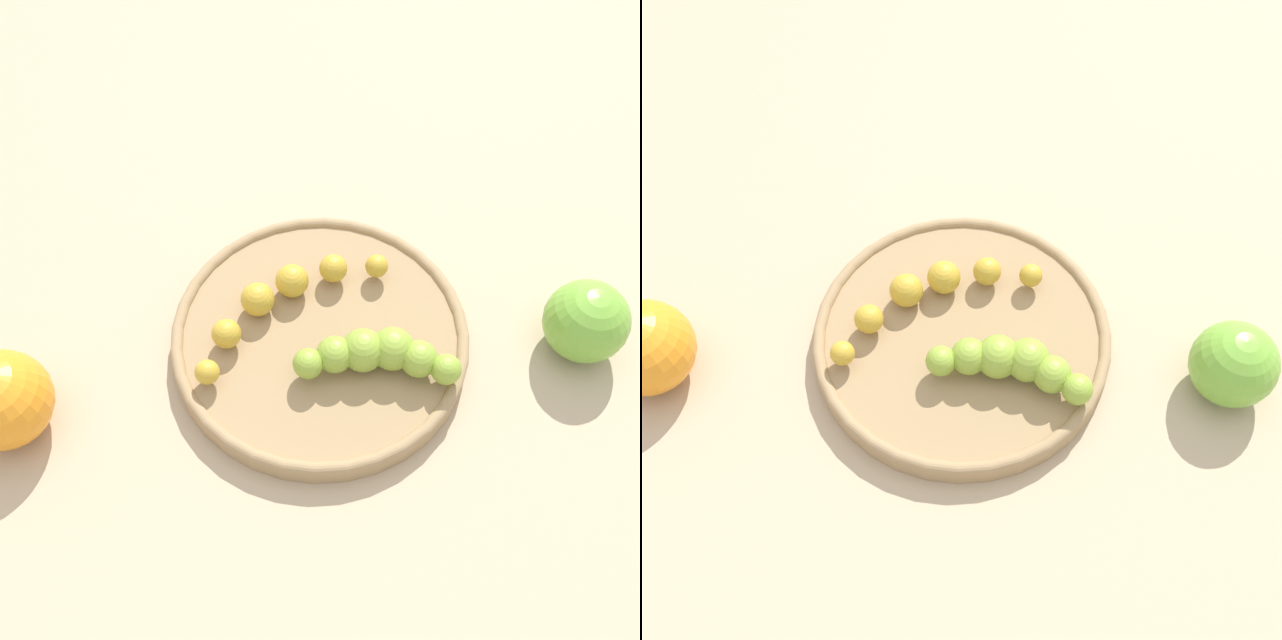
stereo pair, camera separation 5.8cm
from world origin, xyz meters
The scene contains 6 objects.
ground_plane centered at (0.00, 0.00, 0.00)m, with size 2.40×2.40×0.00m, color tan.
fruit_bowl centered at (0.00, 0.00, 0.01)m, with size 0.24×0.24×0.02m.
banana_spotted centered at (-0.01, -0.04, 0.03)m, with size 0.17×0.11×0.03m.
banana_green centered at (0.01, 0.05, 0.04)m, with size 0.07×0.12×0.03m.
orange_fruit centered at (0.16, -0.19, 0.04)m, with size 0.08×0.08×0.08m, color orange.
apple_green centered at (-0.09, 0.19, 0.03)m, with size 0.07×0.07×0.07m, color #72B238.
Camera 1 is at (0.29, 0.13, 0.53)m, focal length 41.37 mm.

